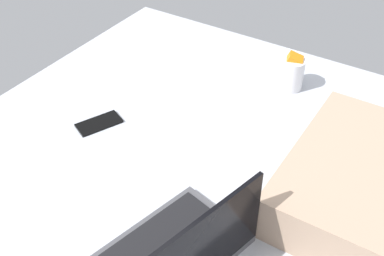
{
  "coord_description": "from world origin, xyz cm",
  "views": [
    {
      "loc": [
        72.98,
        58.38,
        113.9
      ],
      "look_at": [
        -20.79,
        -0.96,
        24.0
      ],
      "focal_mm": 45.28,
      "sensor_mm": 36.0,
      "label": 1
    }
  ],
  "objects": [
    {
      "name": "laptop",
      "position": [
        15.8,
        19.45,
        22.41
      ],
      "size": [
        37.48,
        30.12,
        23.0
      ],
      "rotation": [
        0.0,
        0.0,
        -0.24
      ],
      "color": "#4C4C51",
      "rests_on": "bed_mattress"
    },
    {
      "name": "pillow",
      "position": [
        -25.06,
        48.0,
        24.5
      ],
      "size": [
        52.0,
        36.0,
        13.0
      ],
      "primitive_type": "cube",
      "color": "tan",
      "rests_on": "bed_mattress"
    },
    {
      "name": "bed_mattress",
      "position": [
        0.0,
        0.0,
        9.0
      ],
      "size": [
        180.0,
        140.0,
        18.0
      ],
      "primitive_type": "cube",
      "color": "#B7BCC6",
      "rests_on": "ground"
    },
    {
      "name": "snack_cup",
      "position": [
        -64.6,
        11.52,
        23.86
      ],
      "size": [
        9.0,
        9.0,
        13.77
      ],
      "color": "silver",
      "rests_on": "bed_mattress"
    },
    {
      "name": "cell_phone",
      "position": [
        -12.84,
        -30.94,
        18.4
      ],
      "size": [
        15.56,
        12.0,
        0.8
      ],
      "primitive_type": "cube",
      "rotation": [
        0.0,
        0.0,
        1.14
      ],
      "color": "black",
      "rests_on": "bed_mattress"
    }
  ]
}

